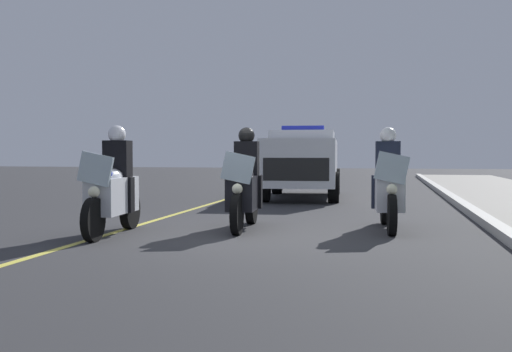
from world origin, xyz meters
The scene contains 7 objects.
ground_plane centered at (0.00, 0.00, 0.00)m, with size 80.00×80.00×0.00m, color #333335.
curb_strip centered at (0.00, 3.86, 0.07)m, with size 48.00×0.24×0.15m, color #B7B5AD.
lane_stripe_center centered at (0.00, -2.17, 0.00)m, with size 48.00×0.12×0.01m, color #E0D14C.
police_motorcycle_lead_left centered at (0.52, -2.07, 0.70)m, with size 2.14×0.61×1.72m.
police_motorcycle_lead_right centered at (-0.62, -0.22, 0.70)m, with size 2.14×0.61×1.72m.
police_motorcycle_trailing centered at (-1.05, 2.15, 0.70)m, with size 2.14×0.61×1.72m.
police_suv centered at (-7.69, -0.19, 1.07)m, with size 5.02×2.34×2.05m.
Camera 1 is at (9.12, 2.07, 1.29)m, focal length 41.78 mm.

